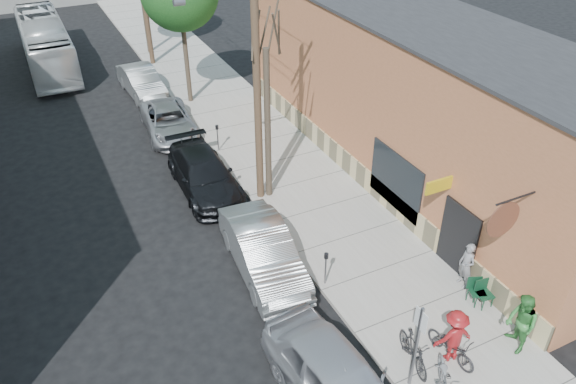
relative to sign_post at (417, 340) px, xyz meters
name	(u,v)px	position (x,y,z in m)	size (l,w,h in m)	color
ground	(265,314)	(-2.35, 4.16, -1.83)	(120.00, 120.00, 0.00)	black
sidewalk	(251,133)	(1.90, 15.16, -1.76)	(4.50, 58.00, 0.15)	#A9A49C
cafe_building	(415,100)	(6.64, 9.15, 1.47)	(6.60, 20.20, 6.61)	#B36842
sign_post	(417,340)	(0.00, 0.00, 0.00)	(0.07, 0.45, 2.80)	slate
parking_meter_near	(326,264)	(-0.10, 4.39, -0.85)	(0.14, 0.14, 1.24)	slate
parking_meter_far	(217,134)	(-0.10, 14.20, -0.85)	(0.14, 0.14, 1.24)	slate
utility_pole_near	(255,71)	(0.04, 9.97, 3.58)	(3.57, 0.28, 10.00)	#503A28
tree_bare	(268,127)	(0.45, 9.91, 1.33)	(0.24, 0.24, 6.03)	#44392C
patio_chair_a	(477,292)	(3.67, 1.56, -1.24)	(0.50, 0.50, 0.88)	#0F3721
patio_chair_b	(485,294)	(3.79, 1.37, -1.24)	(0.50, 0.50, 0.88)	#0F3721
patron_grey	(466,265)	(3.85, 2.36, -0.87)	(0.59, 0.39, 1.63)	gray
patron_green	(521,324)	(3.41, -0.32, -0.72)	(0.93, 0.73, 1.92)	#348237
cyclist	(454,336)	(1.53, 0.22, -0.82)	(1.11, 0.64, 1.72)	maroon
cyclist_bike	(451,347)	(1.53, 0.22, -1.25)	(0.57, 1.65, 0.86)	black
parked_bike_a	(413,351)	(0.45, 0.52, -1.18)	(0.47, 1.68, 1.01)	black
parked_bike_b	(445,382)	(0.57, -0.68, -1.18)	(0.67, 1.92, 1.01)	slate
car_0	(338,381)	(-1.99, 0.44, -0.97)	(2.03, 5.06, 1.72)	silver
car_1	(263,251)	(-1.55, 6.01, -1.02)	(1.73, 4.96, 1.63)	#AEB3B6
car_2	(204,174)	(-1.68, 11.56, -1.09)	(2.09, 5.15, 1.49)	black
car_3	(169,121)	(-1.55, 16.99, -1.18)	(2.17, 4.71, 1.31)	#A5A7AC
car_4	(142,82)	(-1.55, 22.13, -1.08)	(1.59, 4.56, 1.50)	#A2A7A9
bus	(46,44)	(-5.61, 28.77, -0.38)	(2.44, 10.45, 2.91)	white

